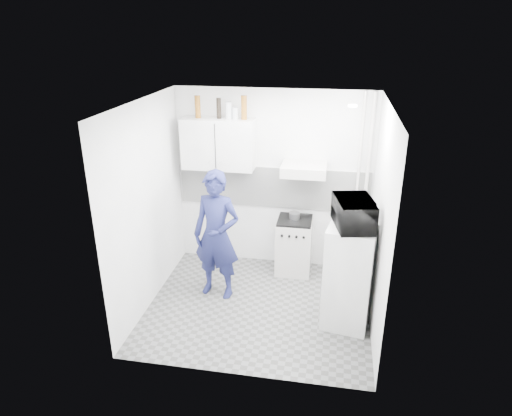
# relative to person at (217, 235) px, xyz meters

# --- Properties ---
(floor) EXTENTS (2.80, 2.80, 0.00)m
(floor) POSITION_rel_person_xyz_m (0.59, -0.22, -0.86)
(floor) COLOR slate
(floor) RESTS_ON ground
(ceiling) EXTENTS (2.80, 2.80, 0.00)m
(ceiling) POSITION_rel_person_xyz_m (0.59, -0.22, 1.74)
(ceiling) COLOR white
(ceiling) RESTS_ON wall_back
(wall_back) EXTENTS (2.80, 0.00, 2.80)m
(wall_back) POSITION_rel_person_xyz_m (0.59, 1.03, 0.44)
(wall_back) COLOR white
(wall_back) RESTS_ON floor
(wall_left) EXTENTS (0.00, 2.60, 2.60)m
(wall_left) POSITION_rel_person_xyz_m (-0.81, -0.22, 0.44)
(wall_left) COLOR white
(wall_left) RESTS_ON floor
(wall_right) EXTENTS (0.00, 2.60, 2.60)m
(wall_right) POSITION_rel_person_xyz_m (1.99, -0.22, 0.44)
(wall_right) COLOR white
(wall_right) RESTS_ON floor
(person) EXTENTS (0.69, 0.51, 1.73)m
(person) POSITION_rel_person_xyz_m (0.00, 0.00, 0.00)
(person) COLOR #1A1E4C
(person) RESTS_ON floor
(stove) EXTENTS (0.50, 0.50, 0.80)m
(stove) POSITION_rel_person_xyz_m (0.94, 0.78, -0.47)
(stove) COLOR beige
(stove) RESTS_ON floor
(fridge) EXTENTS (0.61, 0.61, 1.29)m
(fridge) POSITION_rel_person_xyz_m (1.69, -0.37, -0.22)
(fridge) COLOR white
(fridge) RESTS_ON floor
(stove_top) EXTENTS (0.48, 0.48, 0.03)m
(stove_top) POSITION_rel_person_xyz_m (0.94, 0.78, -0.05)
(stove_top) COLOR black
(stove_top) RESTS_ON stove
(saucepan) EXTENTS (0.16, 0.16, 0.09)m
(saucepan) POSITION_rel_person_xyz_m (0.93, 0.81, 0.01)
(saucepan) COLOR silver
(saucepan) RESTS_ON stove_top
(microwave) EXTENTS (0.66, 0.52, 0.33)m
(microwave) POSITION_rel_person_xyz_m (1.69, -0.37, 0.59)
(microwave) COLOR black
(microwave) RESTS_ON fridge
(bottle_b) EXTENTS (0.08, 0.08, 0.30)m
(bottle_b) POSITION_rel_person_xyz_m (-0.44, 0.85, 1.49)
(bottle_b) COLOR brown
(bottle_b) RESTS_ON upper_cabinet
(bottle_d) EXTENTS (0.06, 0.06, 0.28)m
(bottle_d) POSITION_rel_person_xyz_m (-0.14, 0.85, 1.47)
(bottle_d) COLOR black
(bottle_d) RESTS_ON upper_cabinet
(canister_a) EXTENTS (0.09, 0.09, 0.23)m
(canister_a) POSITION_rel_person_xyz_m (-0.01, 0.85, 1.45)
(canister_a) COLOR #B2B7BC
(canister_a) RESTS_ON upper_cabinet
(canister_b) EXTENTS (0.08, 0.08, 0.16)m
(canister_b) POSITION_rel_person_xyz_m (0.08, 0.85, 1.42)
(canister_b) COLOR #B2B7BC
(canister_b) RESTS_ON upper_cabinet
(bottle_e) EXTENTS (0.08, 0.08, 0.32)m
(bottle_e) POSITION_rel_person_xyz_m (0.20, 0.85, 1.49)
(bottle_e) COLOR brown
(bottle_e) RESTS_ON upper_cabinet
(upper_cabinet) EXTENTS (1.00, 0.35, 0.70)m
(upper_cabinet) POSITION_rel_person_xyz_m (-0.16, 0.85, 0.99)
(upper_cabinet) COLOR white
(upper_cabinet) RESTS_ON wall_back
(range_hood) EXTENTS (0.60, 0.50, 0.14)m
(range_hood) POSITION_rel_person_xyz_m (1.04, 0.78, 0.71)
(range_hood) COLOR beige
(range_hood) RESTS_ON wall_back
(backsplash) EXTENTS (2.74, 0.03, 0.60)m
(backsplash) POSITION_rel_person_xyz_m (0.59, 1.01, 0.34)
(backsplash) COLOR white
(backsplash) RESTS_ON wall_back
(pipe_a) EXTENTS (0.05, 0.05, 2.60)m
(pipe_a) POSITION_rel_person_xyz_m (1.89, 0.95, 0.44)
(pipe_a) COLOR beige
(pipe_a) RESTS_ON floor
(pipe_b) EXTENTS (0.04, 0.04, 2.60)m
(pipe_b) POSITION_rel_person_xyz_m (1.77, 0.95, 0.44)
(pipe_b) COLOR beige
(pipe_b) RESTS_ON floor
(ceiling_spot_fixture) EXTENTS (0.10, 0.10, 0.02)m
(ceiling_spot_fixture) POSITION_rel_person_xyz_m (1.59, -0.02, 1.71)
(ceiling_spot_fixture) COLOR white
(ceiling_spot_fixture) RESTS_ON ceiling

